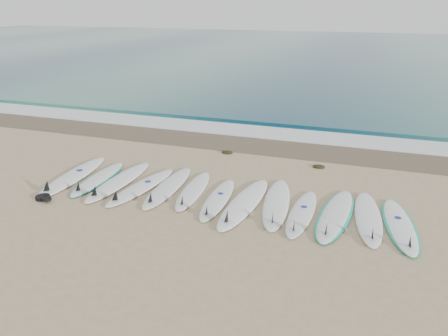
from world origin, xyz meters
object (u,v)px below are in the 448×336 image
(surfboard_6, at_px, (217,200))
(leash_coil, at_px, (44,198))
(surfboard_0, at_px, (72,177))
(surfboard_12, at_px, (400,226))

(surfboard_6, bearing_deg, leash_coil, -166.58)
(surfboard_6, bearing_deg, surfboard_0, 175.04)
(surfboard_0, relative_size, surfboard_12, 1.18)
(surfboard_0, distance_m, leash_coil, 1.25)
(leash_coil, bearing_deg, surfboard_0, 98.15)
(surfboard_12, bearing_deg, surfboard_6, 172.42)
(surfboard_0, bearing_deg, surfboard_6, -5.38)
(leash_coil, bearing_deg, surfboard_6, 17.18)
(surfboard_12, distance_m, leash_coil, 7.67)
(surfboard_0, xyz_separation_m, surfboard_6, (3.92, -0.08, -0.01))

